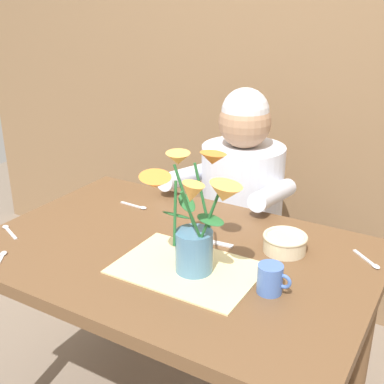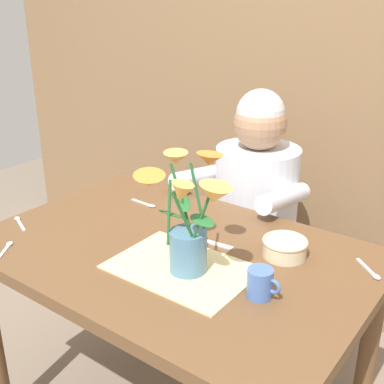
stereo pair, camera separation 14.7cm
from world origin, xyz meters
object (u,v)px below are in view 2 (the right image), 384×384
object	(u,v)px
flower_vase	(187,220)
seated_person	(254,225)
coffee_cup	(260,283)
dinner_knife	(206,241)
ceramic_bowl	(285,247)

from	to	relation	value
flower_vase	seated_person	bearing A→B (deg)	104.19
seated_person	coffee_cup	xyz separation A→B (m)	(0.40, -0.69, 0.22)
seated_person	flower_vase	size ratio (longest dim) A/B	3.43
seated_person	coffee_cup	distance (m)	0.82
dinner_knife	ceramic_bowl	bearing A→B (deg)	10.22
ceramic_bowl	flower_vase	bearing A→B (deg)	-125.84
seated_person	dinner_knife	world-z (taller)	seated_person
flower_vase	ceramic_bowl	distance (m)	0.33
flower_vase	coffee_cup	distance (m)	0.26
seated_person	dinner_knife	bearing A→B (deg)	-76.09
dinner_knife	coffee_cup	world-z (taller)	coffee_cup
ceramic_bowl	seated_person	bearing A→B (deg)	127.92
seated_person	flower_vase	xyz separation A→B (m)	(0.18, -0.70, 0.34)
ceramic_bowl	dinner_knife	bearing A→B (deg)	-164.66
dinner_knife	coffee_cup	xyz separation A→B (m)	(0.29, -0.16, 0.04)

